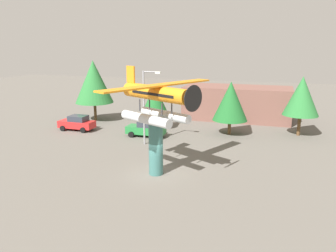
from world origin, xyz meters
The scene contains 11 objects.
ground_plane centered at (0.00, 0.00, 0.00)m, with size 140.00×140.00×0.00m, color #605B54.
display_pedestal centered at (0.00, 0.00, 2.10)m, with size 1.10×1.10×4.20m, color #386B66.
floatplane_monument centered at (0.12, -0.06, 5.87)m, with size 7.13×9.81×4.00m.
car_near_red centered at (-13.48, 9.98, 0.88)m, with size 4.20×2.02×1.76m.
car_mid_green centered at (-4.76, 9.96, 0.88)m, with size 4.20×2.02×1.76m.
streetlight_primary centered at (-3.65, 7.16, 4.31)m, with size 1.84×0.28×7.38m.
storefront_building centered at (3.54, 22.00, 2.19)m, with size 13.88×6.01×4.37m, color brown.
tree_west centered at (-14.15, 15.32, 5.11)m, with size 4.92×4.92×7.85m.
tree_east centered at (-4.92, 13.12, 3.81)m, with size 2.82×2.82×5.41m.
tree_center_back centered at (3.73, 13.67, 3.75)m, with size 3.85×3.85×5.90m.
tree_far_east centered at (11.09, 15.60, 4.39)m, with size 3.82×3.82×6.53m.
Camera 1 is at (8.51, -23.03, 9.86)m, focal length 35.88 mm.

